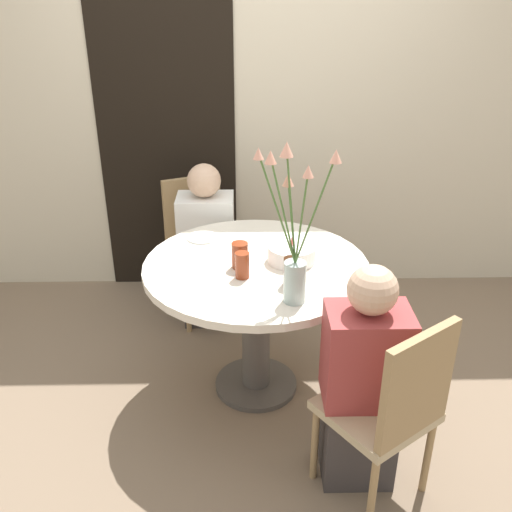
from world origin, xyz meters
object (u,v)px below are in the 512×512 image
at_px(chair_far_back, 199,240).
at_px(drink_glass_0, 291,271).
at_px(side_plate, 202,238).
at_px(chair_near_front, 392,405).
at_px(flower_vase, 294,247).
at_px(person_guest, 363,385).
at_px(drink_glass_2, 240,255).
at_px(birthday_cake, 292,253).
at_px(drink_glass_1, 242,265).
at_px(person_woman, 207,251).

xyz_separation_m(chair_far_back, drink_glass_0, (0.51, -1.06, 0.33)).
bearing_deg(side_plate, chair_near_front, -52.27).
relative_size(chair_near_front, flower_vase, 1.27).
xyz_separation_m(side_plate, person_guest, (0.72, -0.92, -0.27)).
height_order(chair_near_front, side_plate, chair_near_front).
distance_m(chair_far_back, drink_glass_2, 0.98).
relative_size(drink_glass_0, person_guest, 0.13).
bearing_deg(chair_near_front, birthday_cake, -100.68).
bearing_deg(drink_glass_0, birthday_cake, 84.74).
bearing_deg(birthday_cake, chair_near_front, -65.40).
xyz_separation_m(drink_glass_0, person_guest, (0.28, -0.40, -0.33)).
bearing_deg(drink_glass_1, person_woman, 104.97).
relative_size(chair_near_front, person_guest, 0.85).
height_order(birthday_cake, drink_glass_0, drink_glass_0).
bearing_deg(chair_far_back, chair_near_front, -83.74).
distance_m(chair_near_front, birthday_cake, 0.90).
relative_size(drink_glass_0, drink_glass_1, 1.05).
height_order(chair_far_back, side_plate, chair_far_back).
bearing_deg(chair_near_front, chair_far_back, -96.26).
bearing_deg(drink_glass_1, side_plate, 115.86).
bearing_deg(drink_glass_1, birthday_cake, 33.84).
xyz_separation_m(side_plate, drink_glass_0, (0.44, -0.52, 0.06)).
xyz_separation_m(side_plate, person_woman, (-0.01, 0.39, -0.27)).
distance_m(drink_glass_1, person_woman, 0.93).
bearing_deg(drink_glass_0, chair_near_front, -54.96).
height_order(flower_vase, drink_glass_1, flower_vase).
distance_m(birthday_cake, person_guest, 0.75).
distance_m(birthday_cake, person_woman, 0.88).
height_order(chair_near_front, person_woman, person_woman).
bearing_deg(drink_glass_2, chair_near_front, -49.34).
relative_size(flower_vase, drink_glass_1, 5.54).
distance_m(chair_far_back, side_plate, 0.61).
distance_m(chair_far_back, person_guest, 1.66).
bearing_deg(person_woman, side_plate, -88.79).
xyz_separation_m(chair_near_front, flower_vase, (-0.38, 0.38, 0.52)).
bearing_deg(drink_glass_0, person_woman, 116.15).
bearing_deg(chair_far_back, person_woman, -90.00).
bearing_deg(chair_near_front, side_plate, -87.55).
height_order(chair_near_front, birthday_cake, chair_near_front).
distance_m(chair_far_back, person_woman, 0.16).
bearing_deg(drink_glass_1, drink_glass_0, -17.82).
relative_size(flower_vase, drink_glass_0, 5.30).
distance_m(birthday_cake, flower_vase, 0.44).
bearing_deg(drink_glass_0, drink_glass_1, 162.18).
bearing_deg(person_woman, drink_glass_2, -73.87).
relative_size(chair_near_front, side_plate, 5.32).
relative_size(birthday_cake, drink_glass_0, 1.79).
distance_m(drink_glass_1, person_guest, 0.76).
height_order(chair_far_back, chair_near_front, same).
distance_m(chair_near_front, drink_glass_2, 0.99).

